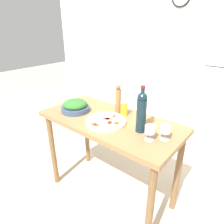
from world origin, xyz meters
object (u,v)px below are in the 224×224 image
wine_glass_far (165,130)px  pepper_mill (118,100)px  wine_glass_near (150,130)px  homemade_pizza (106,121)px  salad_bowl (75,106)px  salt_canister (124,109)px  wine_bottle (141,111)px

wine_glass_far → pepper_mill: pepper_mill is taller
wine_glass_near → pepper_mill: 0.55m
wine_glass_far → homemade_pizza: 0.53m
pepper_mill → homemade_pizza: 0.28m
pepper_mill → salad_bowl: (-0.35, -0.24, -0.08)m
wine_glass_near → salt_canister: (-0.40, 0.23, -0.01)m
wine_bottle → wine_glass_far: bearing=1.5°
homemade_pizza → salt_canister: salt_canister is taller
wine_bottle → salt_canister: wine_bottle is taller
wine_bottle → salad_bowl: 0.72m
salad_bowl → homemade_pizza: 0.40m
wine_glass_far → pepper_mill: size_ratio=0.42×
salad_bowl → wine_bottle: bearing=5.3°
wine_glass_near → wine_glass_far: bearing=43.3°
pepper_mill → salad_bowl: size_ratio=1.03×
wine_bottle → wine_glass_near: wine_bottle is taller
wine_glass_far → pepper_mill: bearing=163.6°
wine_glass_near → pepper_mill: (-0.49, 0.25, 0.05)m
homemade_pizza → salt_canister: size_ratio=2.52×
wine_glass_near → pepper_mill: size_ratio=0.42×
salt_canister → salad_bowl: bearing=-152.4°
homemade_pizza → salt_canister: 0.24m
salt_canister → wine_bottle: bearing=-29.6°
wine_glass_near → wine_glass_far: 0.11m
wine_glass_near → pepper_mill: bearing=153.2°
wine_glass_near → wine_glass_far: (0.08, 0.08, 0.00)m
wine_bottle → homemade_pizza: 0.35m
wine_glass_far → homemade_pizza: wine_glass_far is taller
salt_canister → homemade_pizza: bearing=-97.2°
salad_bowl → salt_canister: size_ratio=1.93×
wine_bottle → salt_canister: 0.34m
wine_bottle → wine_glass_far: wine_bottle is taller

